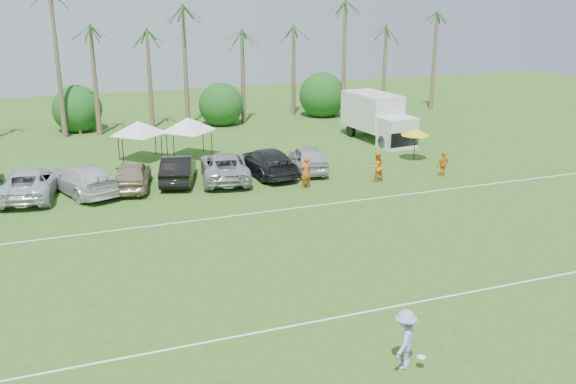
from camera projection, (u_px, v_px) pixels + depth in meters
name	position (u px, v px, depth m)	size (l,w,h in m)	color
ground	(341.00, 349.00, 21.40)	(120.00, 120.00, 0.00)	#315B1B
field_lines	(265.00, 259.00, 28.54)	(80.00, 12.10, 0.01)	white
palm_tree_3	(41.00, 8.00, 49.56)	(2.40, 2.40, 11.90)	brown
palm_tree_4	(97.00, 41.00, 51.68)	(2.40, 2.40, 8.90)	brown
palm_tree_5	(147.00, 29.00, 52.77)	(2.40, 2.40, 9.90)	brown
palm_tree_6	(194.00, 17.00, 53.86)	(2.40, 2.40, 10.90)	brown
palm_tree_7	(239.00, 7.00, 54.95)	(2.40, 2.40, 11.90)	brown
palm_tree_8	(294.00, 36.00, 57.42)	(2.40, 2.40, 8.90)	brown
palm_tree_9	(344.00, 25.00, 58.84)	(2.40, 2.40, 9.90)	brown
palm_tree_10	(393.00, 15.00, 60.27)	(2.40, 2.40, 10.90)	brown
palm_tree_11	(430.00, 5.00, 61.37)	(2.40, 2.40, 11.90)	brown
bush_tree_1	(78.00, 110.00, 53.61)	(4.00, 4.00, 4.00)	brown
bush_tree_2	(217.00, 102.00, 57.66)	(4.00, 4.00, 4.00)	brown
bush_tree_3	(319.00, 96.00, 61.04)	(4.00, 4.00, 4.00)	brown
sideline_player_a	(306.00, 172.00, 38.48)	(0.71, 0.47, 1.94)	#DF5A18
sideline_player_b	(377.00, 167.00, 39.81)	(0.91, 0.71, 1.87)	orange
sideline_player_c	(443.00, 164.00, 40.97)	(0.93, 0.39, 1.59)	orange
box_truck	(378.00, 116.00, 50.35)	(3.31, 7.27, 3.63)	silver
canopy_tent_left	(138.00, 121.00, 44.18)	(4.04, 4.04, 3.28)	black
canopy_tent_right	(188.00, 118.00, 45.01)	(4.14, 4.14, 3.35)	black
market_umbrella	(415.00, 132.00, 44.40)	(2.04, 2.04, 2.27)	black
frisbee_player	(405.00, 339.00, 20.08)	(1.43, 1.42, 1.98)	#979BD7
parked_car_2	(31.00, 183.00, 36.84)	(2.86, 6.20, 1.72)	silver
parked_car_3	(83.00, 179.00, 37.46)	(2.41, 5.94, 1.72)	silver
parked_car_4	(132.00, 175.00, 38.41)	(2.03, 5.06, 1.72)	gray
parked_car_5	(178.00, 169.00, 39.68)	(1.82, 5.23, 1.72)	black
parked_car_6	(225.00, 166.00, 40.19)	(2.86, 6.20, 1.72)	#999CA1
parked_car_7	(267.00, 162.00, 41.30)	(2.41, 5.94, 1.72)	black
parked_car_8	(308.00, 158.00, 42.18)	(2.03, 5.06, 1.72)	#B3B2BF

